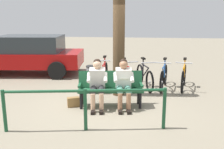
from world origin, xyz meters
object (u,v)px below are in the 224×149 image
at_px(tree_trunk, 119,23).
at_px(parked_car, 28,54).
at_px(bicycle_blue, 104,74).
at_px(bicycle_black, 125,76).
at_px(litter_bin, 92,79).
at_px(bench, 110,86).
at_px(bicycle_silver, 184,77).
at_px(bicycle_purple, 164,77).
at_px(bicycle_red, 145,77).
at_px(person_companion, 97,82).
at_px(handbag, 73,102).
at_px(person_reading, 124,81).

bearing_deg(tree_trunk, parked_car, -31.82).
bearing_deg(bicycle_blue, bicycle_black, 72.04).
height_order(litter_bin, bicycle_blue, bicycle_blue).
height_order(bench, bicycle_silver, bicycle_silver).
xyz_separation_m(bicycle_purple, bicycle_red, (0.59, 0.03, 0.00)).
relative_size(person_companion, bicycle_blue, 0.71).
bearing_deg(person_companion, bench, -153.10).
distance_m(bicycle_silver, parked_car, 5.85).
bearing_deg(parked_car, bench, 132.23).
bearing_deg(handbag, parked_car, -51.95).
bearing_deg(bicycle_silver, parked_car, -92.58).
relative_size(person_reading, person_companion, 1.00).
xyz_separation_m(tree_trunk, bicycle_silver, (-1.94, -0.87, -1.66)).
bearing_deg(bicycle_purple, person_reading, -20.44).
bearing_deg(bicycle_red, bicycle_silver, 77.31).
relative_size(tree_trunk, bicycle_black, 2.61).
distance_m(bench, bicycle_silver, 2.73).
xyz_separation_m(bench, bicycle_blue, (0.44, -1.90, -0.15)).
distance_m(bicycle_purple, bicycle_red, 0.59).
distance_m(person_reading, bicycle_black, 1.85).
xyz_separation_m(bicycle_silver, parked_car, (5.65, -1.43, 0.41)).
bearing_deg(person_reading, bicycle_red, -114.01).
height_order(person_reading, bicycle_silver, person_reading).
height_order(bicycle_black, parked_car, parked_car).
bearing_deg(bicycle_blue, bench, 11.19).
height_order(person_companion, bicycle_purple, person_companion).
height_order(tree_trunk, bicycle_blue, tree_trunk).
bearing_deg(tree_trunk, litter_bin, -7.09).
bearing_deg(handbag, bicycle_red, -132.62).
height_order(person_companion, bicycle_silver, person_companion).
height_order(handbag, bicycle_black, bicycle_black).
bearing_deg(bicycle_black, person_reading, -22.20).
height_order(bicycle_silver, bicycle_blue, same).
bearing_deg(litter_bin, tree_trunk, 172.91).
distance_m(bench, person_reading, 0.39).
xyz_separation_m(tree_trunk, bicycle_black, (-0.14, -0.78, -1.66)).
xyz_separation_m(bench, handbag, (0.91, 0.21, -0.39)).
height_order(litter_bin, parked_car, parked_car).
bearing_deg(bicycle_black, tree_trunk, -34.78).
bearing_deg(bench, bicycle_blue, -85.02).
distance_m(tree_trunk, bicycle_red, 1.98).
distance_m(bicycle_red, bicycle_black, 0.60).
bearing_deg(tree_trunk, bicycle_blue, -60.19).
relative_size(person_reading, tree_trunk, 0.30).
distance_m(bench, litter_bin, 1.22).
relative_size(handbag, bicycle_blue, 0.18).
bearing_deg(handbag, litter_bin, -101.29).
bearing_deg(person_reading, parked_car, -48.54).
xyz_separation_m(litter_bin, parked_car, (2.94, -2.21, 0.37)).
height_order(person_companion, parked_car, parked_car).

